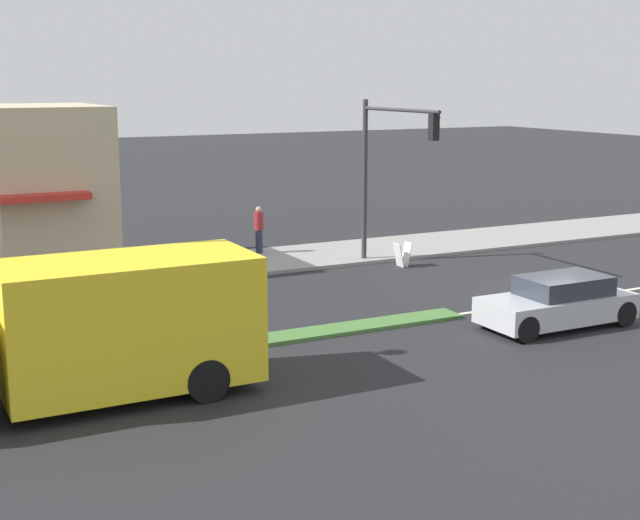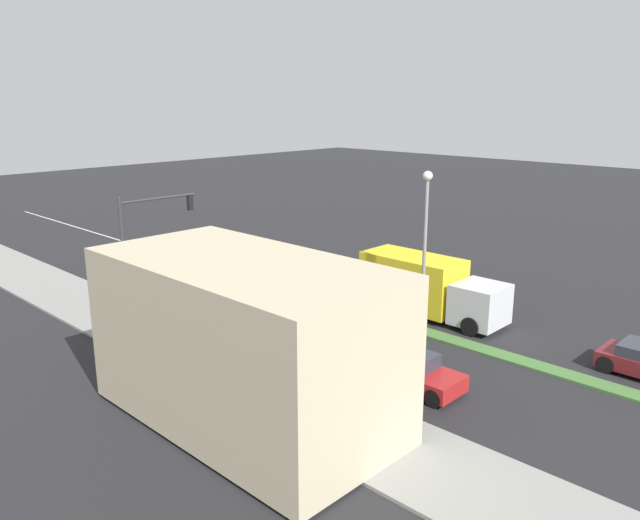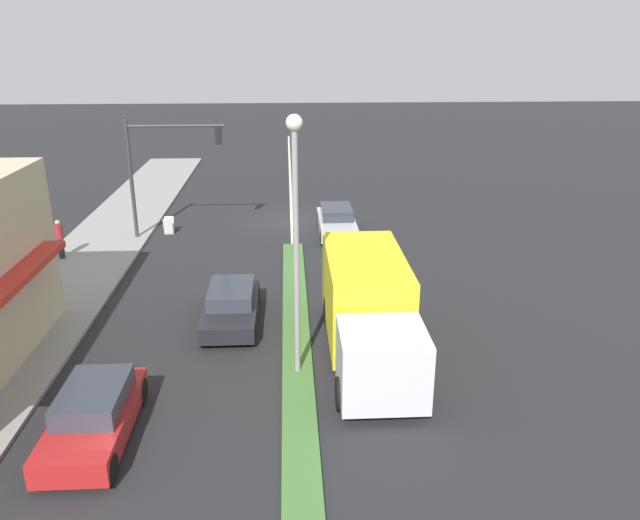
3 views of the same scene
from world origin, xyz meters
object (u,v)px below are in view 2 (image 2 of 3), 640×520
at_px(sedan_dark, 332,313).
at_px(sedan_silver, 264,259).
at_px(traffic_signal_main, 147,229).
at_px(delivery_truck, 427,286).
at_px(warning_aframe_sign, 144,290).
at_px(street_lamp, 425,231).
at_px(hatchback_red, 408,370).
at_px(pedestrian, 108,312).

distance_m(sedan_dark, sedan_silver, 10.83).
bearing_deg(sedan_silver, traffic_signal_main, 1.91).
relative_size(traffic_signal_main, sedan_silver, 1.35).
bearing_deg(traffic_signal_main, delivery_truck, 124.74).
height_order(traffic_signal_main, warning_aframe_sign, traffic_signal_main).
xyz_separation_m(street_lamp, sedan_silver, (-2.20, -13.52, -4.13)).
bearing_deg(delivery_truck, warning_aframe_sign, -56.76).
bearing_deg(hatchback_red, street_lamp, -150.10).
distance_m(sedan_dark, hatchback_red, 7.08).
bearing_deg(traffic_signal_main, hatchback_red, 93.99).
height_order(traffic_signal_main, sedan_dark, traffic_signal_main).
bearing_deg(hatchback_red, sedan_dark, -113.31).
height_order(traffic_signal_main, hatchback_red, traffic_signal_main).
xyz_separation_m(warning_aframe_sign, hatchback_red, (-1.14, 16.83, 0.22)).
relative_size(pedestrian, warning_aframe_sign, 2.06).
height_order(pedestrian, sedan_dark, pedestrian).
bearing_deg(delivery_truck, sedan_dark, -28.49).
bearing_deg(sedan_silver, street_lamp, 80.76).
bearing_deg(sedan_dark, sedan_silver, -113.97).
bearing_deg(sedan_silver, warning_aframe_sign, -3.02).
distance_m(traffic_signal_main, delivery_truck, 14.81).
relative_size(sedan_dark, hatchback_red, 1.03).
bearing_deg(street_lamp, warning_aframe_sign, -66.26).
bearing_deg(pedestrian, hatchback_red, 111.38).
height_order(street_lamp, pedestrian, street_lamp).
height_order(warning_aframe_sign, sedan_silver, sedan_silver).
xyz_separation_m(pedestrian, hatchback_red, (-5.15, 13.15, -0.39)).
bearing_deg(hatchback_red, sedan_silver, -113.71).
xyz_separation_m(traffic_signal_main, street_lamp, (-6.12, 13.24, 0.88)).
distance_m(delivery_truck, sedan_dark, 5.08).
bearing_deg(hatchback_red, delivery_truck, -150.27).
distance_m(traffic_signal_main, hatchback_red, 16.48).
height_order(street_lamp, hatchback_red, street_lamp).
bearing_deg(warning_aframe_sign, pedestrian, 42.57).
xyz_separation_m(traffic_signal_main, sedan_silver, (-8.32, -0.28, -3.25)).
distance_m(traffic_signal_main, pedestrian, 5.76).
bearing_deg(sedan_dark, hatchback_red, 66.69).
bearing_deg(warning_aframe_sign, street_lamp, 113.74).
xyz_separation_m(delivery_truck, sedan_dark, (4.40, -2.39, -0.86)).
relative_size(street_lamp, delivery_truck, 0.98).
bearing_deg(hatchback_red, pedestrian, -68.62).
relative_size(street_lamp, sedan_silver, 1.77).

